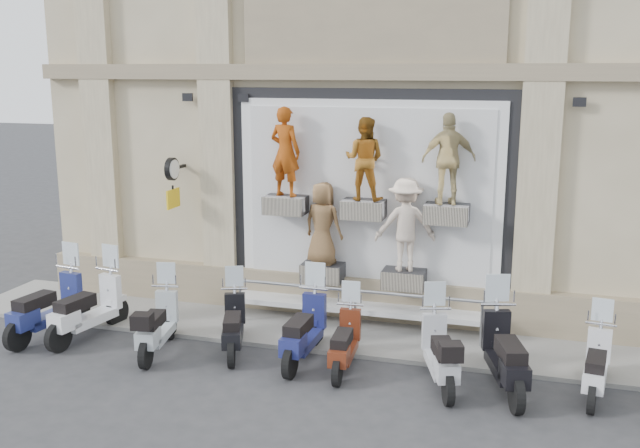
# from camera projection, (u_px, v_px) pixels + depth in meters

# --- Properties ---
(ground) EXTENTS (90.00, 90.00, 0.00)m
(ground) POSITION_uv_depth(u_px,v_px,m) (325.00, 381.00, 11.46)
(ground) COLOR #323235
(ground) RESTS_ON ground
(sidewalk) EXTENTS (16.00, 2.20, 0.08)m
(sidewalk) POSITION_uv_depth(u_px,v_px,m) (356.00, 333.00, 13.42)
(sidewalk) COLOR gray
(sidewalk) RESTS_ON ground
(building) EXTENTS (14.00, 8.60, 12.00)m
(building) POSITION_uv_depth(u_px,v_px,m) (408.00, 21.00, 16.73)
(building) COLOR beige
(building) RESTS_ON ground
(shop_vitrine) EXTENTS (5.60, 0.96, 4.30)m
(shop_vitrine) POSITION_uv_depth(u_px,v_px,m) (370.00, 205.00, 13.50)
(shop_vitrine) COLOR black
(shop_vitrine) RESTS_ON ground
(guard_rail) EXTENTS (5.06, 0.10, 0.93)m
(guard_rail) POSITION_uv_depth(u_px,v_px,m) (355.00, 313.00, 13.23)
(guard_rail) COLOR #9EA0A5
(guard_rail) RESTS_ON ground
(clock_sign_bracket) EXTENTS (0.10, 0.80, 1.02)m
(clock_sign_bracket) POSITION_uv_depth(u_px,v_px,m) (173.00, 176.00, 14.25)
(clock_sign_bracket) COLOR black
(clock_sign_bracket) RESTS_ON ground
(scooter_a) EXTENTS (0.88, 2.12, 1.67)m
(scooter_a) POSITION_uv_depth(u_px,v_px,m) (47.00, 294.00, 13.15)
(scooter_a) COLOR navy
(scooter_a) RESTS_ON ground
(scooter_b) EXTENTS (0.94, 2.10, 1.65)m
(scooter_b) POSITION_uv_depth(u_px,v_px,m) (87.00, 296.00, 13.09)
(scooter_b) COLOR silver
(scooter_b) RESTS_ON ground
(scooter_c) EXTENTS (0.87, 1.90, 1.49)m
(scooter_c) POSITION_uv_depth(u_px,v_px,m) (157.00, 313.00, 12.42)
(scooter_c) COLOR #A2ABB0
(scooter_c) RESTS_ON ground
(scooter_d) EXTENTS (1.07, 1.82, 1.43)m
(scooter_d) POSITION_uv_depth(u_px,v_px,m) (233.00, 314.00, 12.44)
(scooter_d) COLOR black
(scooter_d) RESTS_ON ground
(scooter_e) EXTENTS (0.59, 1.96, 1.59)m
(scooter_e) POSITION_uv_depth(u_px,v_px,m) (304.00, 317.00, 12.05)
(scooter_e) COLOR navy
(scooter_e) RESTS_ON ground
(scooter_f) EXTENTS (0.61, 1.73, 1.38)m
(scooter_f) POSITION_uv_depth(u_px,v_px,m) (345.00, 331.00, 11.71)
(scooter_f) COLOR #59200F
(scooter_f) RESTS_ON ground
(scooter_g) EXTENTS (1.09, 1.95, 1.52)m
(scooter_g) POSITION_uv_depth(u_px,v_px,m) (441.00, 340.00, 11.14)
(scooter_g) COLOR #B2B4BA
(scooter_g) RESTS_ON ground
(scooter_h) EXTENTS (1.15, 2.16, 1.68)m
(scooter_h) POSITION_uv_depth(u_px,v_px,m) (506.00, 339.00, 10.93)
(scooter_h) COLOR black
(scooter_h) RESTS_ON ground
(scooter_i) EXTENTS (0.74, 1.77, 1.40)m
(scooter_i) POSITION_uv_depth(u_px,v_px,m) (597.00, 353.00, 10.77)
(scooter_i) COLOR silver
(scooter_i) RESTS_ON ground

